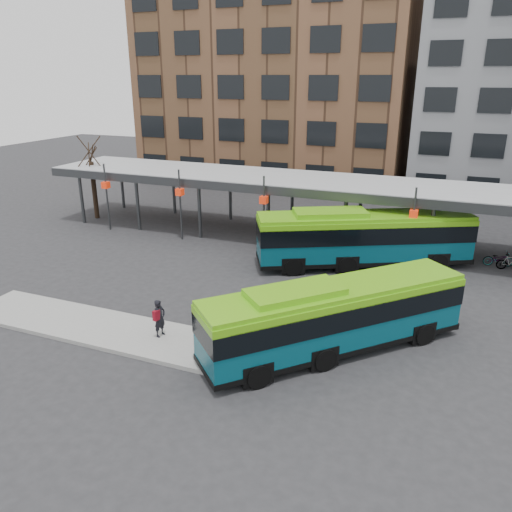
{
  "coord_description": "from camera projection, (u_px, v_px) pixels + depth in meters",
  "views": [
    {
      "loc": [
        7.91,
        -18.66,
        10.59
      ],
      "look_at": [
        -1.16,
        3.83,
        1.8
      ],
      "focal_mm": 35.0,
      "sensor_mm": 36.0,
      "label": 1
    }
  ],
  "objects": [
    {
      "name": "canopy",
      "position": [
        323.0,
        184.0,
        32.57
      ],
      "size": [
        40.0,
        6.53,
        4.8
      ],
      "color": "#999B9E",
      "rests_on": "ground"
    },
    {
      "name": "pedestrian",
      "position": [
        159.0,
        318.0,
        20.92
      ],
      "size": [
        0.49,
        0.67,
        1.64
      ],
      "rotation": [
        0.0,
        0.0,
        1.41
      ],
      "color": "black",
      "rests_on": "boarding_island"
    },
    {
      "name": "boarding_island",
      "position": [
        107.0,
        329.0,
        21.94
      ],
      "size": [
        14.0,
        3.0,
        0.18
      ],
      "primitive_type": "cube",
      "color": "gray",
      "rests_on": "ground"
    },
    {
      "name": "bus_rear",
      "position": [
        363.0,
        237.0,
        28.97
      ],
      "size": [
        12.19,
        7.95,
        3.4
      ],
      "rotation": [
        0.0,
        0.0,
        0.47
      ],
      "color": "#084859",
      "rests_on": "ground"
    },
    {
      "name": "bus_front",
      "position": [
        334.0,
        315.0,
        19.87
      ],
      "size": [
        9.42,
        9.66,
        3.07
      ],
      "rotation": [
        0.0,
        0.0,
        0.8
      ],
      "color": "#084859",
      "rests_on": "ground"
    },
    {
      "name": "building_brick",
      "position": [
        279.0,
        71.0,
        50.32
      ],
      "size": [
        26.0,
        14.0,
        22.0
      ],
      "primitive_type": "cube",
      "color": "brown",
      "rests_on": "ground"
    },
    {
      "name": "ground",
      "position": [
        248.0,
        323.0,
        22.66
      ],
      "size": [
        120.0,
        120.0,
        0.0
      ],
      "primitive_type": "plane",
      "color": "#28282B",
      "rests_on": "ground"
    },
    {
      "name": "tree",
      "position": [
        94.0,
        187.0,
        38.62
      ],
      "size": [
        1.64,
        1.64,
        5.6
      ],
      "color": "black",
      "rests_on": "ground"
    }
  ]
}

